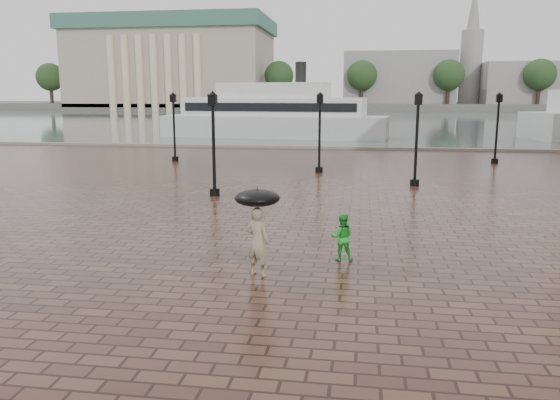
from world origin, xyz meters
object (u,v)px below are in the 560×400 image
street_lamps (326,132)px  adult_pedestrian (258,241)px  child_pedestrian (342,237)px  ferry_near (274,115)px

street_lamps → adult_pedestrian: (-0.46, -18.05, -1.47)m
child_pedestrian → ferry_near: 43.27m
street_lamps → child_pedestrian: (1.53, -16.50, -1.69)m
adult_pedestrian → ferry_near: bearing=-60.4°
child_pedestrian → ferry_near: (-8.61, 42.37, 1.66)m
ferry_near → adult_pedestrian: bearing=-75.4°
ferry_near → street_lamps: bearing=-68.7°
child_pedestrian → street_lamps: bearing=-89.3°
street_lamps → child_pedestrian: street_lamps is taller
adult_pedestrian → child_pedestrian: 2.53m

